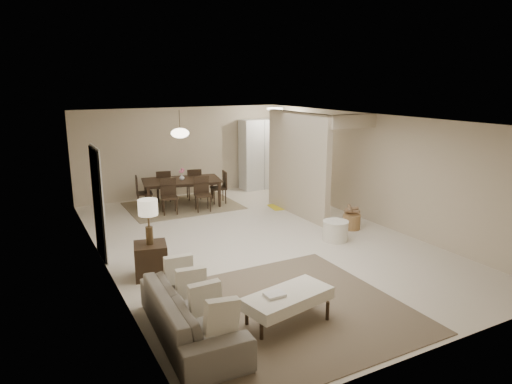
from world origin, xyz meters
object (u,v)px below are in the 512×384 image
pantry_cabinet (260,154)px  round_pouf (335,231)px  side_table (151,260)px  wicker_basket (351,222)px  dining_table (182,193)px  ottoman_bench (288,299)px  sofa (191,314)px

pantry_cabinet → round_pouf: pantry_cabinet is taller
side_table → wicker_basket: bearing=5.2°
pantry_cabinet → dining_table: size_ratio=1.05×
pantry_cabinet → side_table: size_ratio=3.63×
wicker_basket → dining_table: (-2.67, 3.61, 0.19)m
pantry_cabinet → side_table: bearing=-134.1°
pantry_cabinet → wicker_basket: pantry_cabinet is taller
pantry_cabinet → round_pouf: 5.07m
ottoman_bench → side_table: (-1.21, 2.37, -0.07)m
ottoman_bench → side_table: 2.66m
ottoman_bench → side_table: bearing=105.9°
sofa → wicker_basket: sofa is taller
pantry_cabinet → round_pouf: bearing=-100.5°
sofa → round_pouf: sofa is taller
sofa → round_pouf: (3.89, 2.05, -0.11)m
side_table → round_pouf: side_table is taller
sofa → ottoman_bench: size_ratio=1.63×
pantry_cabinet → dining_table: pantry_cabinet is taller
round_pouf → dining_table: bearing=115.0°
side_table → dining_table: size_ratio=0.29×
round_pouf → wicker_basket: size_ratio=1.37×
ottoman_bench → round_pouf: (2.63, 2.35, -0.15)m
side_table → sofa: bearing=-91.4°
sofa → round_pouf: bearing=-59.8°
round_pouf → wicker_basket: round_pouf is taller
ottoman_bench → round_pouf: size_ratio=2.50×
ottoman_bench → side_table: size_ratio=2.29×
side_table → dining_table: dining_table is taller
wicker_basket → dining_table: size_ratio=0.19×
sofa → pantry_cabinet: bearing=-32.1°
round_pouf → sofa: bearing=-152.2°
wicker_basket → side_table: bearing=-174.8°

